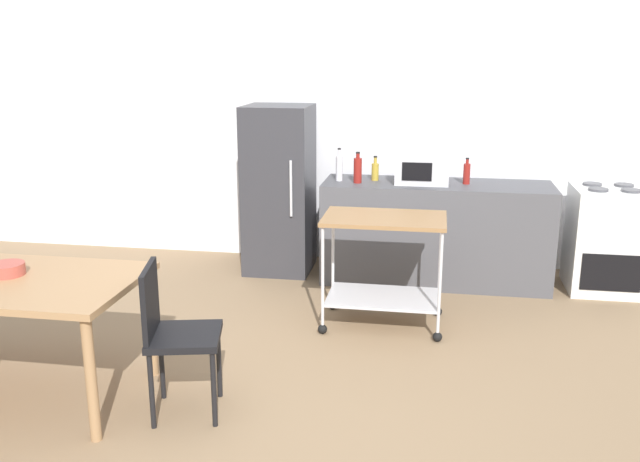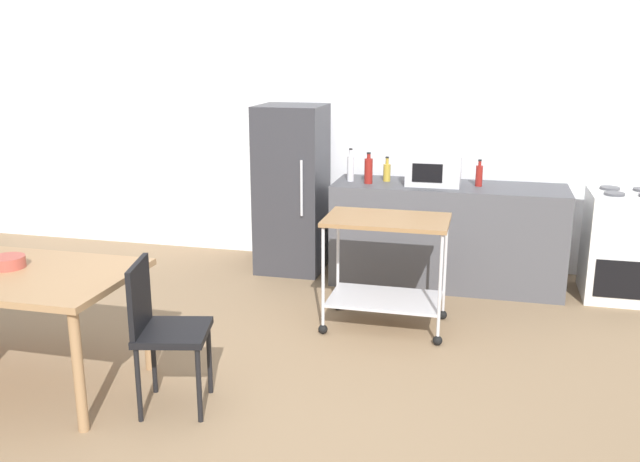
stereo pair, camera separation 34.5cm
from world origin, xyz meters
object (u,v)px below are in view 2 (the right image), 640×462
object	(u,v)px
kitchen_cart	(386,254)
bottle_sparkling_water	(351,168)
stove_oven	(623,245)
microwave	(434,170)
chair_black	(161,324)
refrigerator	(292,189)
dining_table	(9,283)
bottle_olive_oil	(479,175)
fruit_bowl	(8,262)
bottle_soy_sauce	(368,170)
bottle_sesame_oil	(387,172)

from	to	relation	value
kitchen_cart	bottle_sparkling_water	distance (m)	1.27
stove_oven	microwave	distance (m)	1.69
chair_black	microwave	xyz separation A→B (m)	(1.31, 2.60, 0.51)
refrigerator	bottle_sparkling_water	xyz separation A→B (m)	(0.58, -0.12, 0.24)
dining_table	chair_black	world-z (taller)	chair_black
kitchen_cart	bottle_olive_oil	world-z (taller)	bottle_olive_oil
chair_black	refrigerator	xyz separation A→B (m)	(-0.00, 2.71, 0.26)
refrigerator	fruit_bowl	world-z (taller)	refrigerator
bottle_soy_sauce	fruit_bowl	size ratio (longest dim) A/B	1.32
refrigerator	bottle_olive_oil	bearing A→B (deg)	-2.86
stove_oven	bottle_sparkling_water	distance (m)	2.39
dining_table	chair_black	xyz separation A→B (m)	(1.01, -0.03, -0.15)
refrigerator	bottle_sesame_oil	size ratio (longest dim) A/B	7.09
bottle_soy_sauce	chair_black	bearing A→B (deg)	-106.62
chair_black	stove_oven	distance (m)	3.91
chair_black	fruit_bowl	xyz separation A→B (m)	(-1.05, 0.09, 0.27)
chair_black	bottle_sparkling_water	bearing A→B (deg)	-25.58
bottle_sesame_oil	fruit_bowl	distance (m)	3.23
bottle_soy_sauce	fruit_bowl	bearing A→B (deg)	-126.60
bottle_sparkling_water	bottle_olive_oil	bearing A→B (deg)	1.84
stove_oven	fruit_bowl	xyz separation A→B (m)	(-3.95, -2.54, 0.33)
stove_oven	kitchen_cart	size ratio (longest dim) A/B	1.01
refrigerator	bottle_soy_sauce	xyz separation A→B (m)	(0.75, -0.19, 0.24)
bottle_sparkling_water	microwave	bearing A→B (deg)	0.93
stove_oven	bottle_sesame_oil	size ratio (longest dim) A/B	4.21
bottle_olive_oil	kitchen_cart	bearing A→B (deg)	-119.13
dining_table	chair_black	bearing A→B (deg)	-1.93
bottle_sparkling_water	bottle_olive_oil	xyz separation A→B (m)	(1.12, 0.04, -0.02)
bottle_soy_sauce	fruit_bowl	xyz separation A→B (m)	(-1.80, -2.43, -0.23)
bottle_sparkling_water	bottle_olive_oil	size ratio (longest dim) A/B	1.27
bottle_sparkling_water	stove_oven	bearing A→B (deg)	0.97
microwave	bottle_soy_sauce	bearing A→B (deg)	-171.45
dining_table	bottle_soy_sauce	world-z (taller)	bottle_soy_sauce
bottle_olive_oil	chair_black	bearing A→B (deg)	-122.83
dining_table	microwave	size ratio (longest dim) A/B	3.26
kitchen_cart	bottle_sesame_oil	xyz separation A→B (m)	(-0.18, 1.16, 0.41)
refrigerator	fruit_bowl	distance (m)	2.82
chair_black	stove_oven	xyz separation A→B (m)	(2.90, 2.63, -0.07)
refrigerator	kitchen_cart	size ratio (longest dim) A/B	1.70
dining_table	bottle_sparkling_water	xyz separation A→B (m)	(1.59, 2.55, 0.35)
refrigerator	fruit_bowl	xyz separation A→B (m)	(-1.05, -2.62, 0.01)
bottle_soy_sauce	bottle_olive_oil	world-z (taller)	bottle_soy_sauce
bottle_sparkling_water	bottle_soy_sauce	xyz separation A→B (m)	(0.17, -0.07, -0.00)
bottle_olive_oil	fruit_bowl	xyz separation A→B (m)	(-2.74, -2.53, -0.21)
chair_black	stove_oven	world-z (taller)	stove_oven
dining_table	bottle_soy_sauce	xyz separation A→B (m)	(1.76, 2.48, 0.35)
refrigerator	dining_table	bearing A→B (deg)	-110.67
chair_black	bottle_olive_oil	world-z (taller)	bottle_olive_oil
kitchen_cart	bottle_sparkling_water	size ratio (longest dim) A/B	3.12
chair_black	fruit_bowl	bearing A→B (deg)	72.08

